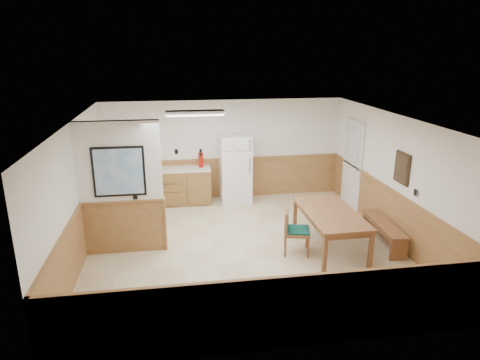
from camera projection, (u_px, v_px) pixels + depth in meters
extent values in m
plane|color=beige|center=(244.00, 247.00, 8.34)|extent=(6.00, 6.00, 0.00)
cube|color=silver|center=(244.00, 119.00, 7.60)|extent=(6.00, 6.00, 0.02)
cube|color=white|center=(224.00, 150.00, 10.80)|extent=(6.00, 0.02, 2.50)
cube|color=white|center=(394.00, 179.00, 8.42)|extent=(0.02, 6.00, 2.50)
cube|color=white|center=(76.00, 194.00, 7.52)|extent=(0.02, 6.00, 2.50)
cube|color=#A37A41|center=(225.00, 178.00, 11.00)|extent=(6.00, 0.04, 1.00)
cube|color=#A37A41|center=(389.00, 214.00, 8.64)|extent=(0.04, 6.00, 1.00)
cube|color=#A37A41|center=(82.00, 233.00, 7.74)|extent=(0.04, 6.00, 1.00)
cube|color=white|center=(119.00, 162.00, 7.67)|extent=(1.50, 0.15, 1.50)
cube|color=#A37A41|center=(124.00, 226.00, 8.04)|extent=(1.50, 0.17, 1.00)
cube|color=black|center=(119.00, 172.00, 7.62)|extent=(0.92, 0.03, 0.92)
cube|color=white|center=(119.00, 172.00, 7.61)|extent=(0.84, 0.01, 0.84)
cube|color=brown|center=(182.00, 187.00, 10.57)|extent=(1.40, 0.60, 0.86)
cube|color=brown|center=(121.00, 190.00, 10.35)|extent=(0.06, 0.60, 0.86)
cube|color=brown|center=(152.00, 188.00, 10.46)|extent=(0.06, 0.60, 0.86)
cube|color=beige|center=(165.00, 170.00, 10.38)|extent=(2.20, 0.60, 0.04)
cube|color=beige|center=(165.00, 164.00, 10.64)|extent=(2.20, 0.02, 0.10)
cube|color=white|center=(352.00, 165.00, 10.27)|extent=(0.05, 1.02, 2.15)
cube|color=white|center=(352.00, 165.00, 10.27)|extent=(0.04, 0.90, 2.05)
cube|color=silver|center=(353.00, 143.00, 10.11)|extent=(0.02, 0.76, 0.80)
cube|color=white|center=(138.00, 141.00, 10.37)|extent=(0.80, 0.03, 1.00)
cube|color=silver|center=(138.00, 141.00, 10.36)|extent=(0.70, 0.01, 0.90)
cube|color=#322214|center=(402.00, 168.00, 8.04)|extent=(0.03, 0.50, 0.60)
cube|color=black|center=(401.00, 168.00, 8.04)|extent=(0.01, 0.42, 0.52)
cube|color=white|center=(195.00, 113.00, 8.72)|extent=(1.20, 0.30, 0.08)
cube|color=white|center=(195.00, 115.00, 8.73)|extent=(1.15, 0.25, 0.01)
cube|color=white|center=(235.00, 169.00, 10.60)|extent=(0.75, 0.70, 1.69)
cube|color=silver|center=(250.00, 144.00, 10.10)|extent=(0.03, 0.02, 0.22)
cube|color=silver|center=(250.00, 165.00, 10.26)|extent=(0.03, 0.02, 0.40)
cube|color=brown|center=(331.00, 213.00, 8.08)|extent=(0.96, 1.92, 0.05)
cube|color=brown|center=(330.00, 217.00, 8.11)|extent=(0.86, 1.82, 0.10)
cube|color=brown|center=(325.00, 254.00, 7.28)|extent=(0.07, 0.07, 0.70)
cube|color=brown|center=(295.00, 215.00, 8.97)|extent=(0.07, 0.07, 0.70)
cube|color=brown|center=(371.00, 250.00, 7.41)|extent=(0.07, 0.07, 0.70)
cube|color=brown|center=(333.00, 213.00, 9.10)|extent=(0.07, 0.07, 0.70)
cube|color=brown|center=(384.00, 224.00, 8.35)|extent=(0.44, 1.52, 0.05)
cube|color=brown|center=(401.00, 250.00, 7.76)|extent=(0.31, 0.08, 0.40)
cube|color=brown|center=(368.00, 221.00, 9.08)|extent=(0.31, 0.08, 0.40)
cube|color=brown|center=(297.00, 232.00, 7.99)|extent=(0.58, 0.58, 0.06)
cube|color=#0F4E3A|center=(297.00, 230.00, 7.98)|extent=(0.53, 0.53, 0.03)
cube|color=brown|center=(286.00, 220.00, 7.94)|extent=(0.17, 0.47, 0.40)
cube|color=#0F4E3A|center=(275.00, 220.00, 7.96)|extent=(0.12, 0.41, 0.34)
cube|color=brown|center=(285.00, 247.00, 7.88)|extent=(0.05, 0.05, 0.39)
cube|color=brown|center=(285.00, 238.00, 8.27)|extent=(0.05, 0.05, 0.39)
cube|color=brown|center=(308.00, 248.00, 7.84)|extent=(0.05, 0.05, 0.39)
cube|color=brown|center=(307.00, 239.00, 8.24)|extent=(0.05, 0.05, 0.39)
cylinder|color=#A81008|center=(201.00, 160.00, 10.47)|extent=(0.12, 0.12, 0.38)
cylinder|color=black|center=(201.00, 151.00, 10.40)|extent=(0.06, 0.06, 0.08)
cylinder|color=#188632|center=(134.00, 166.00, 10.25)|extent=(0.08, 0.08, 0.19)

